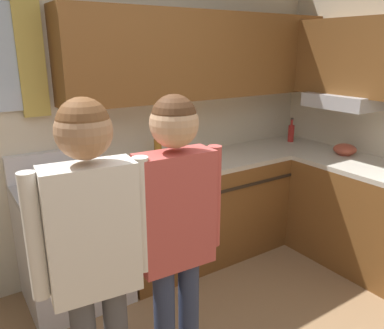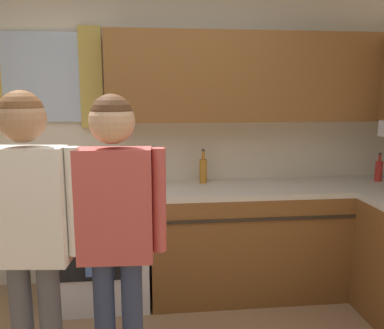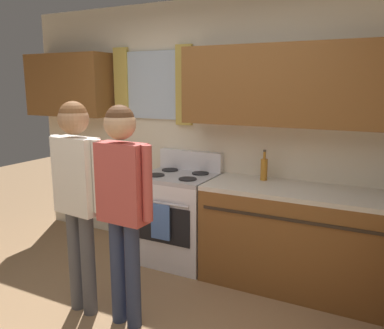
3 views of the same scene
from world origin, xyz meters
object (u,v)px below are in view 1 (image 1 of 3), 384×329
Objects in this scene: stove_oven at (73,242)px; mixing_bowl at (345,150)px; adult_left at (93,244)px; bottle_sauce_red at (291,133)px; adult_in_plaid at (175,222)px; bottle_oil_amber at (158,150)px.

stove_oven reaches higher than mixing_bowl.
stove_oven is at bearing 79.30° from adult_left.
mixing_bowl is at bearing -13.39° from stove_oven.
bottle_sauce_red is 1.21× the size of mixing_bowl.
adult_in_plaid is at bearing -150.14° from bottle_sauce_red.
bottle_oil_amber is at bearing 11.48° from stove_oven.
bottle_oil_amber is 1.69m from mixing_bowl.
adult_in_plaid is at bearing -164.51° from mixing_bowl.
adult_in_plaid reaches higher than mixing_bowl.
adult_left reaches higher than bottle_sauce_red.
bottle_sauce_red is at bearing 29.86° from adult_in_plaid.
mixing_bowl is at bearing 15.49° from adult_in_plaid.
bottle_sauce_red is at bearing 25.91° from adult_left.
bottle_oil_amber reaches higher than mixing_bowl.
bottle_sauce_red reaches higher than stove_oven.
mixing_bowl is 2.63m from adult_left.
adult_left is (-2.54, -1.23, 0.05)m from bottle_sauce_red.
bottle_sauce_red is at bearing 92.06° from mixing_bowl.
bottle_sauce_red is 0.15× the size of adult_left.
bottle_oil_amber is 1.46m from adult_in_plaid.
bottle_oil_amber is at bearing 176.29° from bottle_sauce_red.
adult_left reaches higher than stove_oven.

